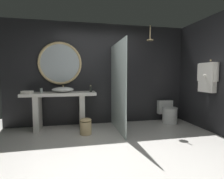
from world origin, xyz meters
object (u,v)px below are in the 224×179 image
object	(u,v)px
tumbler_cup	(41,90)
folded_hand_towel	(27,92)
round_wall_mirror	(60,63)
hanging_bathrobe	(207,76)
rain_shower_head	(150,38)
vessel_sink	(63,90)
waste_bin	(86,126)
soap_dispenser	(91,89)
toilet	(168,113)

from	to	relation	value
tumbler_cup	folded_hand_towel	bearing A→B (deg)	-136.23
round_wall_mirror	hanging_bathrobe	bearing A→B (deg)	-19.36
rain_shower_head	vessel_sink	bearing A→B (deg)	176.65
tumbler_cup	waste_bin	world-z (taller)	tumbler_cup
rain_shower_head	waste_bin	world-z (taller)	rain_shower_head
rain_shower_head	hanging_bathrobe	bearing A→B (deg)	-36.06
tumbler_cup	soap_dispenser	world-z (taller)	soap_dispenser
soap_dispenser	hanging_bathrobe	size ratio (longest dim) A/B	0.22
soap_dispenser	hanging_bathrobe	bearing A→B (deg)	-18.03
round_wall_mirror	rain_shower_head	xyz separation A→B (m)	(2.20, -0.38, 0.62)
toilet	folded_hand_towel	xyz separation A→B (m)	(-3.48, -0.18, 0.64)
rain_shower_head	waste_bin	size ratio (longest dim) A/B	1.03
vessel_sink	round_wall_mirror	xyz separation A→B (m)	(-0.07, 0.25, 0.63)
tumbler_cup	rain_shower_head	bearing A→B (deg)	-3.51
round_wall_mirror	folded_hand_towel	xyz separation A→B (m)	(-0.67, -0.45, -0.66)
round_wall_mirror	vessel_sink	bearing A→B (deg)	-75.42
round_wall_mirror	toilet	bearing A→B (deg)	-5.52
round_wall_mirror	waste_bin	xyz separation A→B (m)	(0.56, -0.78, -1.39)
soap_dispenser	tumbler_cup	bearing A→B (deg)	174.94
tumbler_cup	rain_shower_head	distance (m)	2.91
vessel_sink	round_wall_mirror	size ratio (longest dim) A/B	0.48
toilet	waste_bin	distance (m)	2.31
rain_shower_head	toilet	distance (m)	2.03
waste_bin	soap_dispenser	bearing A→B (deg)	71.23
vessel_sink	tumbler_cup	distance (m)	0.49
folded_hand_towel	tumbler_cup	bearing A→B (deg)	43.77
vessel_sink	hanging_bathrobe	size ratio (longest dim) A/B	0.70
tumbler_cup	toilet	world-z (taller)	tumbler_cup
vessel_sink	tumbler_cup	bearing A→B (deg)	175.77
vessel_sink	soap_dispenser	xyz separation A→B (m)	(0.65, -0.06, 0.01)
waste_bin	hanging_bathrobe	bearing A→B (deg)	-7.61
hanging_bathrobe	waste_bin	world-z (taller)	hanging_bathrobe
vessel_sink	rain_shower_head	world-z (taller)	rain_shower_head
rain_shower_head	hanging_bathrobe	size ratio (longest dim) A/B	0.50
soap_dispenser	folded_hand_towel	world-z (taller)	soap_dispenser
vessel_sink	waste_bin	size ratio (longest dim) A/B	1.43
waste_bin	rain_shower_head	bearing A→B (deg)	13.86
round_wall_mirror	hanging_bathrobe	distance (m)	3.45
vessel_sink	round_wall_mirror	distance (m)	0.68
tumbler_cup	folded_hand_towel	size ratio (longest dim) A/B	0.47
tumbler_cup	vessel_sink	bearing A→B (deg)	-4.23
hanging_bathrobe	folded_hand_towel	distance (m)	3.99
rain_shower_head	tumbler_cup	bearing A→B (deg)	176.49
vessel_sink	hanging_bathrobe	world-z (taller)	hanging_bathrobe
vessel_sink	tumbler_cup	xyz separation A→B (m)	(-0.49, 0.04, -0.01)
folded_hand_towel	round_wall_mirror	bearing A→B (deg)	34.12
soap_dispenser	toilet	world-z (taller)	soap_dispenser
round_wall_mirror	waste_bin	size ratio (longest dim) A/B	2.98
rain_shower_head	folded_hand_towel	distance (m)	3.14
soap_dispenser	hanging_bathrobe	world-z (taller)	hanging_bathrobe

